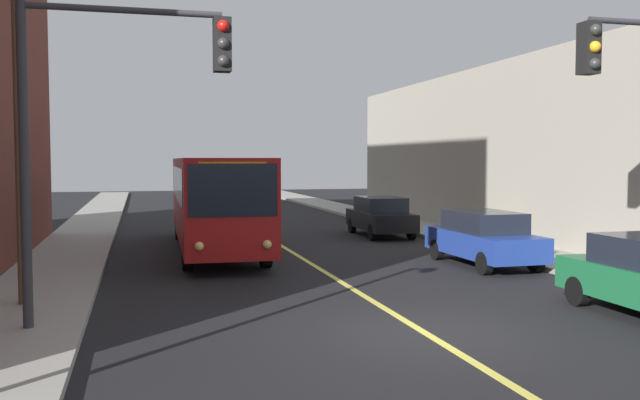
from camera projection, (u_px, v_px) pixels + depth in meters
name	position (u px, v px, depth m)	size (l,w,h in m)	color
ground_plane	(424.00, 332.00, 12.58)	(120.00, 120.00, 0.00)	black
sidewalk_left	(62.00, 264.00, 20.40)	(2.50, 90.00, 0.15)	gray
sidewalk_right	(502.00, 248.00, 24.07)	(2.50, 90.00, 0.15)	gray
lane_stripe_center	(272.00, 240.00, 27.07)	(0.16, 60.00, 0.01)	#D8CC4C
building_right_warehouse	(571.00, 153.00, 32.09)	(12.00, 23.83, 6.96)	gray
city_bus	(215.00, 198.00, 23.90)	(2.84, 12.21, 3.20)	maroon
parked_car_blue	(484.00, 237.00, 20.46)	(1.88, 4.43, 1.62)	navy
parked_car_black	(380.00, 216.00, 28.43)	(1.96, 4.46, 1.62)	black
utility_pole_near	(20.00, 60.00, 14.11)	(2.40, 0.28, 9.13)	brown
traffic_signal_left_corner	(114.00, 96.00, 12.46)	(3.75, 0.48, 6.00)	#2D2D33
fire_hydrant	(609.00, 258.00, 17.96)	(0.44, 0.26, 0.84)	red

